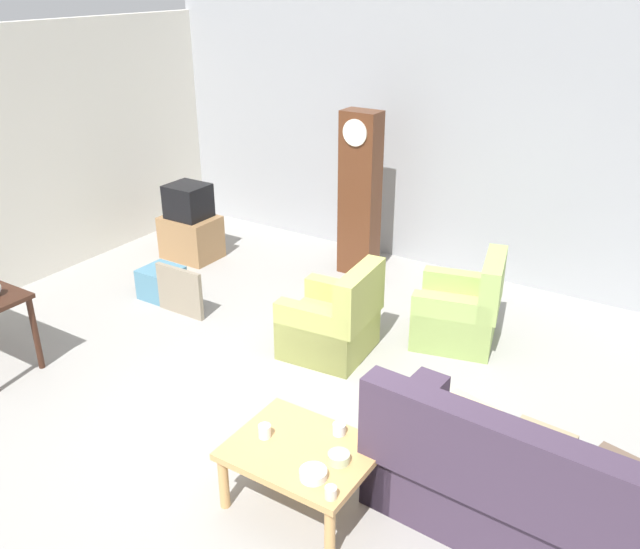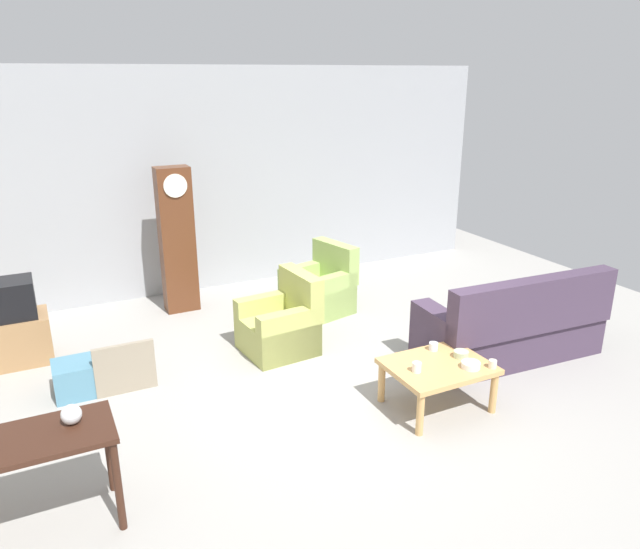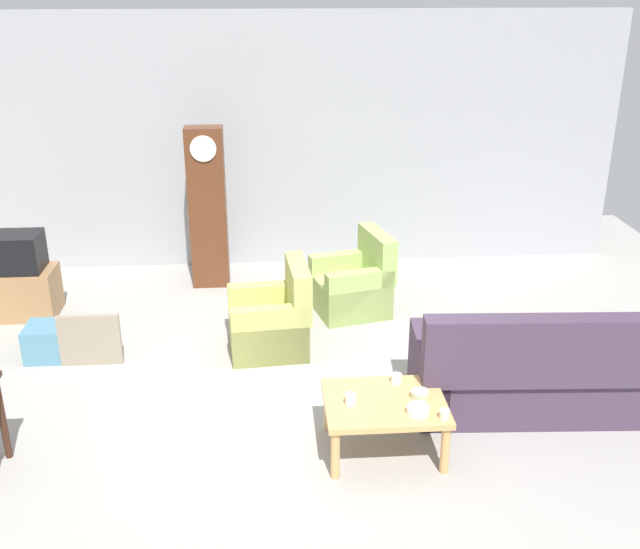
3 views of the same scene
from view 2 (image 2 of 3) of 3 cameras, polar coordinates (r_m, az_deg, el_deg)
name	(u,v)px [view 2 (image 2 of 3)]	position (r m, az deg, el deg)	size (l,w,h in m)	color
ground_plane	(348,383)	(6.35, 2.66, -10.39)	(10.40, 10.40, 0.00)	#999691
garage_door_wall	(232,179)	(8.99, -8.46, 9.03)	(8.40, 0.16, 3.20)	#9EA0A5
couch_floral	(512,328)	(7.09, 17.92, -4.93)	(2.14, 0.99, 1.04)	#423347
armchair_olive_near	(281,326)	(6.94, -3.75, -4.94)	(0.85, 0.82, 0.92)	tan
armchair_olive_far	(320,290)	(8.04, 0.01, -1.50)	(0.95, 0.93, 0.92)	#9CB862
coffee_table_wood	(438,370)	(5.88, 11.24, -8.98)	(0.96, 0.76, 0.46)	tan
console_table_dark	(15,456)	(4.66, -27.22, -15.21)	(1.30, 0.56, 0.76)	#381E14
grandfather_clock	(177,240)	(8.13, -13.55, 3.22)	(0.44, 0.30, 1.96)	#562D19
tv_stand_cabinet	(18,339)	(7.48, -26.98, -5.55)	(0.68, 0.52, 0.55)	#997047
tv_crt	(11,299)	(7.31, -27.53, -2.09)	(0.48, 0.44, 0.42)	black
framed_picture_leaning	(125,368)	(6.39, -18.19, -8.55)	(0.60, 0.05, 0.53)	gray
storage_box_blue	(75,378)	(6.57, -22.41, -9.18)	(0.41, 0.41, 0.35)	teal
glass_dome_cloche	(71,414)	(4.61, -22.75, -12.27)	(0.14, 0.14, 0.14)	silver
cup_white_porcelain	(417,367)	(5.65, 9.26, -8.76)	(0.09, 0.09, 0.09)	white
cup_blue_rimmed	(433,346)	(6.09, 10.83, -6.79)	(0.09, 0.09, 0.08)	silver
cup_cream_tall	(493,364)	(5.88, 16.23, -8.24)	(0.08, 0.08, 0.08)	beige
bowl_white_stacked	(471,365)	(5.83, 14.27, -8.41)	(0.18, 0.18, 0.06)	white
bowl_shallow_green	(461,354)	(6.00, 13.38, -7.45)	(0.15, 0.15, 0.07)	#B2C69E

